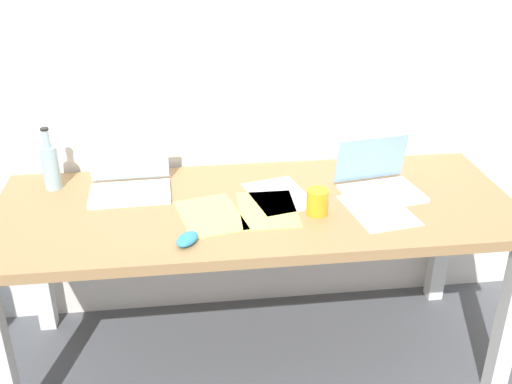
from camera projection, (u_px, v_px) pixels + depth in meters
The scene contains 12 objects.
ground_plane at pixel (256, 355), 2.60m from camera, with size 8.00×8.00×0.00m, color #515459.
back_wall at pixel (243, 30), 2.41m from camera, with size 5.20×0.08×2.60m, color silver.
desk at pixel (256, 224), 2.32m from camera, with size 1.96×0.75×0.74m.
laptop_left at pixel (130, 181), 2.35m from camera, with size 0.32×0.23×0.21m.
laptop_right at pixel (378, 182), 2.35m from camera, with size 0.33×0.29×0.21m.
beer_bottle at pixel (50, 166), 2.35m from camera, with size 0.07×0.07×0.25m.
computer_mouse at pixel (187, 239), 2.01m from camera, with size 0.06×0.10×0.03m, color #338CC6.
coffee_mug at pixel (317, 202), 2.19m from camera, with size 0.08×0.08×0.10m, color gold.
paper_sheet_center at pixel (268, 210), 2.23m from camera, with size 0.21×0.30×0.00m, color #F4E06B.
paper_sheet_near_back at pixel (279, 195), 2.34m from camera, with size 0.21×0.30×0.00m, color white.
paper_sheet_front_right at pixel (378, 210), 2.23m from camera, with size 0.21×0.30×0.00m, color white.
paper_yellow_folder at pixel (210, 215), 2.19m from camera, with size 0.21×0.30×0.00m, color #F4E06B.
Camera 1 is at (-0.25, -2.00, 1.79)m, focal length 42.26 mm.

